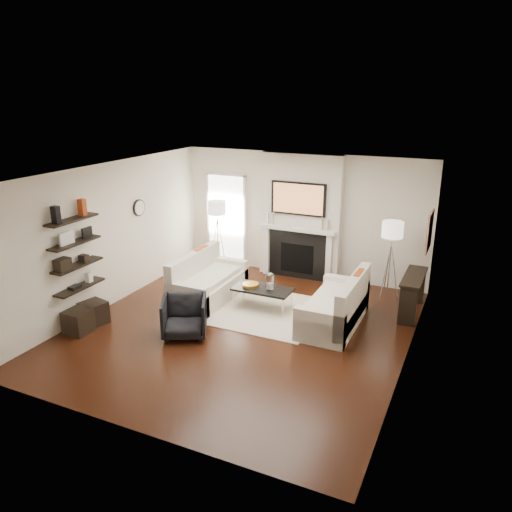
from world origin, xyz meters
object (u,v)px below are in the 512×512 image
at_px(loveseat_right_base, 333,313).
at_px(ottoman_near, 94,313).
at_px(coffee_table, 263,289).
at_px(armchair, 184,315).
at_px(lamp_left_shade, 217,208).
at_px(loveseat_left_base, 209,289).
at_px(lamp_right_shade, 393,230).

distance_m(loveseat_right_base, ottoman_near, 4.23).
bearing_deg(coffee_table, armchair, -116.33).
xyz_separation_m(loveseat_right_base, lamp_left_shade, (-3.24, 1.69, 1.24)).
xyz_separation_m(loveseat_right_base, armchair, (-2.16, -1.44, 0.16)).
distance_m(loveseat_left_base, loveseat_right_base, 2.54).
xyz_separation_m(armchair, lamp_left_shade, (-1.09, 3.13, 1.08)).
bearing_deg(lamp_right_shade, lamp_left_shade, 176.62).
bearing_deg(loveseat_left_base, ottoman_near, -126.38).
relative_size(armchair, lamp_left_shade, 1.84).
xyz_separation_m(coffee_table, lamp_right_shade, (2.06, 1.38, 1.05)).
relative_size(loveseat_left_base, lamp_right_shade, 4.50).
xyz_separation_m(loveseat_right_base, lamp_right_shade, (0.66, 1.46, 1.24)).
distance_m(loveseat_right_base, lamp_left_shade, 3.86).
relative_size(loveseat_left_base, armchair, 2.45).
xyz_separation_m(loveseat_right_base, ottoman_near, (-3.86, -1.73, -0.01)).
bearing_deg(lamp_right_shade, coffee_table, -146.17).
relative_size(lamp_left_shade, ottoman_near, 1.00).
distance_m(coffee_table, lamp_left_shade, 2.66).
xyz_separation_m(loveseat_right_base, coffee_table, (-1.40, 0.08, 0.19)).
distance_m(loveseat_left_base, armchair, 1.56).
distance_m(loveseat_right_base, armchair, 2.60).
bearing_deg(ottoman_near, lamp_right_shade, 35.25).
bearing_deg(loveseat_right_base, lamp_left_shade, 152.40).
height_order(armchair, lamp_left_shade, lamp_left_shade).
height_order(loveseat_right_base, ottoman_near, loveseat_right_base).
xyz_separation_m(loveseat_left_base, loveseat_right_base, (2.54, -0.06, 0.00)).
xyz_separation_m(lamp_left_shade, lamp_right_shade, (3.90, -0.23, 0.00)).
height_order(loveseat_left_base, loveseat_right_base, same).
distance_m(armchair, lamp_right_shade, 4.18).
bearing_deg(loveseat_left_base, armchair, -75.51).
relative_size(coffee_table, ottoman_near, 2.75).
relative_size(loveseat_left_base, loveseat_right_base, 1.00).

